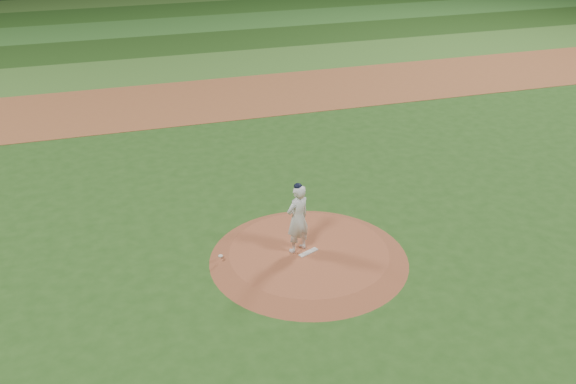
% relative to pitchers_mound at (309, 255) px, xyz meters
% --- Properties ---
extents(ground, '(120.00, 120.00, 0.00)m').
position_rel_pitchers_mound_xyz_m(ground, '(0.00, 0.00, -0.12)').
color(ground, '#254C18').
rests_on(ground, ground).
extents(infield_dirt_band, '(70.00, 6.00, 0.02)m').
position_rel_pitchers_mound_xyz_m(infield_dirt_band, '(0.00, 14.00, -0.12)').
color(infield_dirt_band, brown).
rests_on(infield_dirt_band, ground).
extents(outfield_stripe_0, '(70.00, 5.00, 0.02)m').
position_rel_pitchers_mound_xyz_m(outfield_stripe_0, '(0.00, 19.50, -0.12)').
color(outfield_stripe_0, '#3C6D27').
rests_on(outfield_stripe_0, ground).
extents(outfield_stripe_1, '(70.00, 5.00, 0.02)m').
position_rel_pitchers_mound_xyz_m(outfield_stripe_1, '(0.00, 24.50, -0.12)').
color(outfield_stripe_1, '#1F4215').
rests_on(outfield_stripe_1, ground).
extents(outfield_stripe_2, '(70.00, 5.00, 0.02)m').
position_rel_pitchers_mound_xyz_m(outfield_stripe_2, '(0.00, 29.50, -0.12)').
color(outfield_stripe_2, '#326C27').
rests_on(outfield_stripe_2, ground).
extents(outfield_stripe_3, '(70.00, 5.00, 0.02)m').
position_rel_pitchers_mound_xyz_m(outfield_stripe_3, '(0.00, 34.50, -0.12)').
color(outfield_stripe_3, '#234D18').
rests_on(outfield_stripe_3, ground).
extents(pitchers_mound, '(5.50, 5.50, 0.25)m').
position_rel_pitchers_mound_xyz_m(pitchers_mound, '(0.00, 0.00, 0.00)').
color(pitchers_mound, brown).
rests_on(pitchers_mound, ground).
extents(pitching_rubber, '(0.62, 0.38, 0.03)m').
position_rel_pitchers_mound_xyz_m(pitching_rubber, '(-0.04, -0.07, 0.14)').
color(pitching_rubber, silver).
rests_on(pitching_rubber, pitchers_mound).
extents(rosin_bag, '(0.13, 0.13, 0.07)m').
position_rel_pitchers_mound_xyz_m(rosin_bag, '(-2.39, 0.42, 0.16)').
color(rosin_bag, silver).
rests_on(rosin_bag, pitchers_mound).
extents(pitcher_on_mound, '(0.86, 0.73, 2.06)m').
position_rel_pitchers_mound_xyz_m(pitcher_on_mound, '(-0.28, 0.15, 1.14)').
color(pitcher_on_mound, white).
rests_on(pitcher_on_mound, pitchers_mound).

